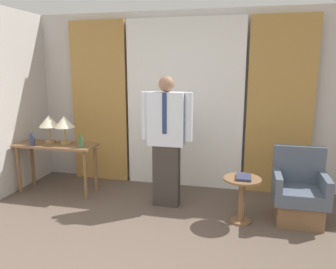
{
  "coord_description": "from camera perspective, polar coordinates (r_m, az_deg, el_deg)",
  "views": [
    {
      "loc": [
        0.91,
        -1.98,
        1.86
      ],
      "look_at": [
        -0.02,
        1.99,
        1.02
      ],
      "focal_mm": 35.0,
      "sensor_mm": 36.0,
      "label": 1
    }
  ],
  "objects": [
    {
      "name": "wall_back",
      "position": [
        5.18,
        3.07,
        5.98
      ],
      "size": [
        10.0,
        0.06,
        2.7
      ],
      "color": "beige",
      "rests_on": "ground_plane"
    },
    {
      "name": "curtain_sheer_center",
      "position": [
        5.05,
        2.79,
        5.16
      ],
      "size": [
        1.8,
        0.06,
        2.58
      ],
      "color": "white",
      "rests_on": "ground_plane"
    },
    {
      "name": "curtain_drape_left",
      "position": [
        5.48,
        -11.86,
        5.44
      ],
      "size": [
        0.93,
        0.06,
        2.58
      ],
      "color": "#B28442",
      "rests_on": "ground_plane"
    },
    {
      "name": "curtain_drape_right",
      "position": [
        5.0,
        18.9,
        4.48
      ],
      "size": [
        0.93,
        0.06,
        2.58
      ],
      "color": "#B28442",
      "rests_on": "ground_plane"
    },
    {
      "name": "desk",
      "position": [
        5.15,
        -18.86,
        -2.99
      ],
      "size": [
        1.2,
        0.45,
        0.74
      ],
      "color": "brown",
      "rests_on": "ground_plane"
    },
    {
      "name": "table_lamp_left",
      "position": [
        5.18,
        -20.03,
        2.02
      ],
      "size": [
        0.29,
        0.29,
        0.42
      ],
      "color": "#9E7F47",
      "rests_on": "desk"
    },
    {
      "name": "table_lamp_right",
      "position": [
        5.04,
        -17.6,
        1.94
      ],
      "size": [
        0.29,
        0.29,
        0.42
      ],
      "color": "#9E7F47",
      "rests_on": "desk"
    },
    {
      "name": "bottle_near_edge",
      "position": [
        5.14,
        -22.61,
        -0.9
      ],
      "size": [
        0.08,
        0.08,
        0.19
      ],
      "color": "#2D3851",
      "rests_on": "desk"
    },
    {
      "name": "bottle_by_lamp",
      "position": [
        4.76,
        -14.98,
        -1.31
      ],
      "size": [
        0.06,
        0.06,
        0.2
      ],
      "color": "#336638",
      "rests_on": "desk"
    },
    {
      "name": "person",
      "position": [
        4.33,
        -0.26,
        -0.51
      ],
      "size": [
        0.69,
        0.23,
        1.75
      ],
      "color": "#38332D",
      "rests_on": "ground_plane"
    },
    {
      "name": "armchair",
      "position": [
        4.35,
        21.83,
        -9.7
      ],
      "size": [
        0.61,
        0.57,
        0.9
      ],
      "color": "brown",
      "rests_on": "ground_plane"
    },
    {
      "name": "side_table",
      "position": [
        4.09,
        12.72,
        -9.81
      ],
      "size": [
        0.45,
        0.45,
        0.56
      ],
      "color": "brown",
      "rests_on": "ground_plane"
    },
    {
      "name": "book",
      "position": [
        4.02,
        13.05,
        -7.25
      ],
      "size": [
        0.17,
        0.25,
        0.03
      ],
      "color": "#2D334C",
      "rests_on": "side_table"
    }
  ]
}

